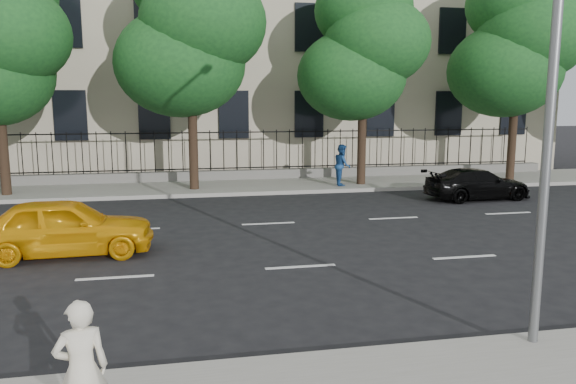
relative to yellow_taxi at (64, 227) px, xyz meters
name	(u,v)px	position (x,y,z in m)	size (l,w,h in m)	color
ground	(330,307)	(5.34, -4.51, -0.70)	(120.00, 120.00, 0.00)	black
far_sidewalk	(242,186)	(5.34, 9.49, -0.63)	(60.00, 4.00, 0.15)	gray
lane_markings	(282,242)	(5.34, 0.24, -0.70)	(49.60, 4.62, 0.01)	silver
masonry_building	(221,1)	(5.34, 18.44, 8.31)	(34.60, 12.11, 18.50)	beige
iron_fence	(237,168)	(5.34, 11.19, -0.06)	(30.00, 0.50, 2.20)	slate
tree_c	(191,28)	(3.37, 8.86, 5.71)	(5.89, 5.50, 9.80)	#382619
tree_d	(363,47)	(10.37, 8.86, 5.13)	(5.34, 4.94, 8.84)	#382619
tree_e	(517,41)	(17.37, 8.86, 5.49)	(5.71, 5.31, 9.46)	#382619
yellow_taxi	(64,227)	(0.00, 0.00, 0.00)	(1.66, 4.13, 1.41)	#F1A60B
black_sedan	(477,184)	(13.68, 5.08, -0.12)	(1.63, 4.01, 1.16)	black
woman_near	(82,370)	(1.65, -8.05, 0.22)	(0.56, 0.37, 1.54)	silver
pedestrian_far	(342,165)	(9.42, 8.45, 0.30)	(0.83, 0.65, 1.71)	navy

